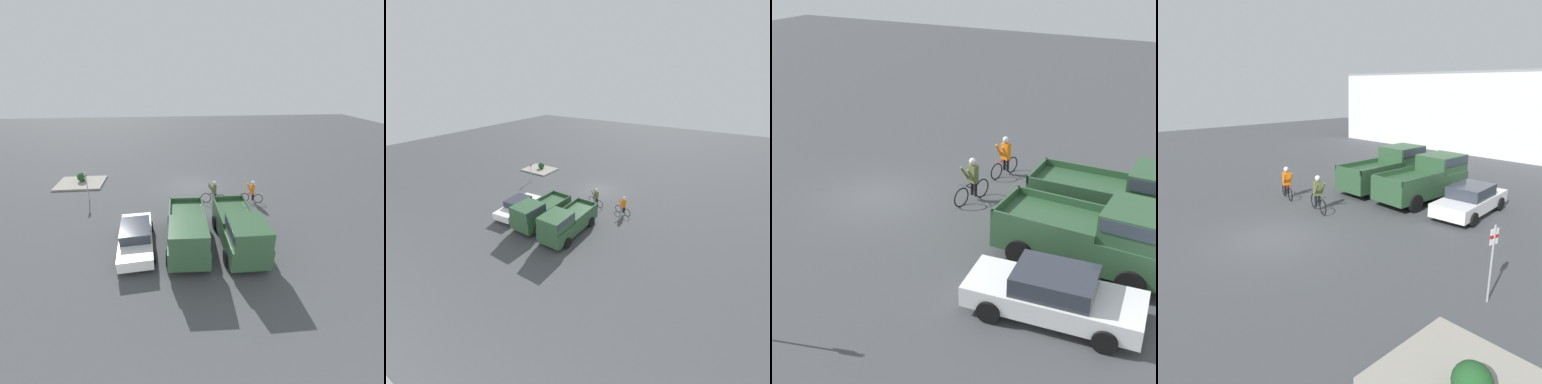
{
  "view_description": "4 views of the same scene",
  "coord_description": "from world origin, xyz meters",
  "views": [
    {
      "loc": [
        1.81,
        20.19,
        8.73
      ],
      "look_at": [
        0.29,
        3.9,
        1.2
      ],
      "focal_mm": 24.0,
      "sensor_mm": 36.0,
      "label": 1
    },
    {
      "loc": [
        -11.65,
        22.43,
        11.42
      ],
      "look_at": [
        0.29,
        3.9,
        1.2
      ],
      "focal_mm": 24.0,
      "sensor_mm": 36.0,
      "label": 2
    },
    {
      "loc": [
        14.87,
        11.45,
        9.04
      ],
      "look_at": [
        0.29,
        3.9,
        1.2
      ],
      "focal_mm": 50.0,
      "sensor_mm": 36.0,
      "label": 3
    },
    {
      "loc": [
        12.09,
        -7.08,
        5.83
      ],
      "look_at": [
        0.29,
        3.9,
        1.2
      ],
      "focal_mm": 35.0,
      "sensor_mm": 36.0,
      "label": 4
    }
  ],
  "objects": [
    {
      "name": "pickup_truck_0",
      "position": [
        -1.84,
        8.93,
        1.2
      ],
      "size": [
        2.2,
        5.51,
        2.35
      ],
      "color": "#2D5133",
      "rests_on": "ground_plane"
    },
    {
      "name": "cyclist_1",
      "position": [
        -4.2,
        3.5,
        0.87
      ],
      "size": [
        1.66,
        0.6,
        1.74
      ],
      "color": "black",
      "rests_on": "ground_plane"
    },
    {
      "name": "sedan_0",
      "position": [
        3.76,
        8.31,
        0.7
      ],
      "size": [
        2.2,
        4.75,
        1.4
      ],
      "color": "white",
      "rests_on": "ground_plane"
    },
    {
      "name": "fire_lane_sign",
      "position": [
        7.97,
        1.98,
        1.38
      ],
      "size": [
        0.1,
        0.3,
        2.29
      ],
      "color": "#9E9EA3",
      "rests_on": "ground_plane"
    },
    {
      "name": "pickup_truck_1",
      "position": [
        0.97,
        8.78,
        1.17
      ],
      "size": [
        2.4,
        5.42,
        2.25
      ],
      "color": "#2D5133",
      "rests_on": "ground_plane"
    },
    {
      "name": "shrub",
      "position": [
        9.48,
        -1.56,
        0.54
      ],
      "size": [
        0.78,
        0.78,
        0.78
      ],
      "color": "#1E4C23",
      "rests_on": "curb_island"
    },
    {
      "name": "ground_plane",
      "position": [
        0.0,
        0.0,
        0.0
      ],
      "size": [
        80.0,
        80.0,
        0.0
      ],
      "primitive_type": "plane",
      "color": "#424447"
    },
    {
      "name": "curb_island",
      "position": [
        9.54,
        -1.28,
        0.07
      ],
      "size": [
        3.89,
        3.04,
        0.15
      ],
      "primitive_type": "cube",
      "color": "gray",
      "rests_on": "ground_plane"
    },
    {
      "name": "cyclist_0",
      "position": [
        -1.38,
        3.38,
        0.88
      ],
      "size": [
        1.83,
        0.64,
        1.78
      ],
      "color": "black",
      "rests_on": "ground_plane"
    }
  ]
}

